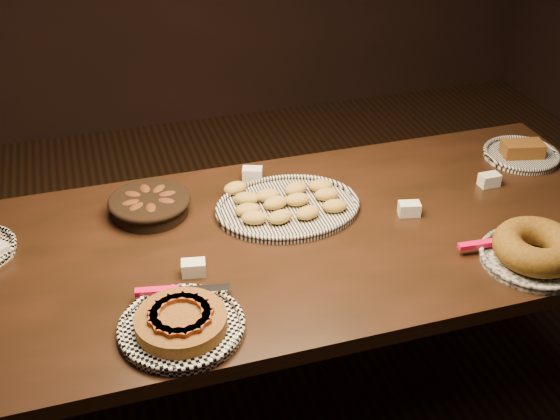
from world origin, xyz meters
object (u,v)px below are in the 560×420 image
object	(u,v)px
buffet_table	(283,256)
bundt_cake_plate	(535,250)
madeleine_platter	(286,205)
apple_tart_plate	(181,323)

from	to	relation	value
buffet_table	bundt_cake_plate	distance (m)	0.77
madeleine_platter	buffet_table	bearing A→B (deg)	-114.57
apple_tart_plate	buffet_table	bearing A→B (deg)	21.31
apple_tart_plate	madeleine_platter	size ratio (longest dim) A/B	0.70
buffet_table	apple_tart_plate	distance (m)	0.52
buffet_table	bundt_cake_plate	xyz separation A→B (m)	(0.68, -0.34, 0.12)
buffet_table	madeleine_platter	size ratio (longest dim) A/B	4.93
apple_tart_plate	madeleine_platter	distance (m)	0.65
bundt_cake_plate	apple_tart_plate	bearing A→B (deg)	-176.42
apple_tart_plate	bundt_cake_plate	bearing A→B (deg)	-20.25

